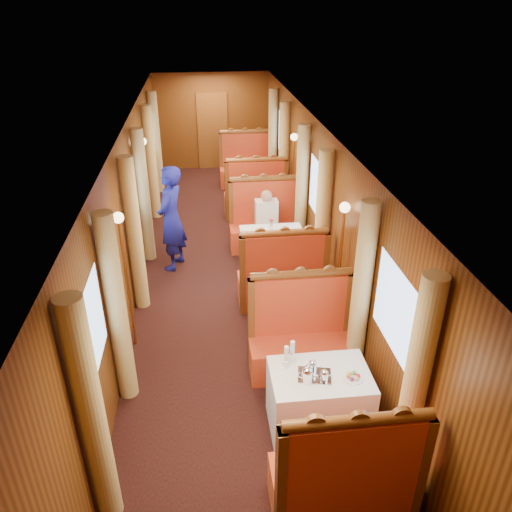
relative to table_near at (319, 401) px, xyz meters
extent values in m
cube|color=brown|center=(-0.75, 9.47, 0.62)|extent=(0.80, 0.04, 2.00)
cube|color=white|center=(0.00, 0.00, 0.00)|extent=(1.05, 0.72, 0.75)
cube|color=#AD1813|center=(0.00, -0.95, -0.15)|extent=(1.30, 0.55, 0.45)
cube|color=#AD1813|center=(0.00, -1.17, 0.48)|extent=(1.30, 0.12, 0.80)
cylinder|color=brown|center=(0.00, -1.17, 0.92)|extent=(1.23, 0.10, 0.10)
cube|color=#AD1813|center=(0.00, 0.95, -0.15)|extent=(1.30, 0.55, 0.45)
cube|color=#AD1813|center=(0.00, 1.17, 0.48)|extent=(1.30, 0.12, 0.80)
cylinder|color=brown|center=(0.00, 1.17, 0.92)|extent=(1.23, 0.10, 0.10)
cube|color=white|center=(0.00, 3.50, 0.00)|extent=(1.05, 0.72, 0.75)
cube|color=#AD1813|center=(0.00, 2.55, -0.15)|extent=(1.30, 0.55, 0.45)
cube|color=#AD1813|center=(0.00, 2.33, 0.48)|extent=(1.30, 0.12, 0.80)
cylinder|color=brown|center=(0.00, 2.33, 0.92)|extent=(1.23, 0.10, 0.10)
cube|color=#AD1813|center=(0.00, 4.45, -0.15)|extent=(1.30, 0.55, 0.45)
cube|color=#AD1813|center=(0.00, 4.67, 0.48)|extent=(1.30, 0.12, 0.80)
cylinder|color=brown|center=(0.00, 4.67, 0.92)|extent=(1.23, 0.10, 0.10)
cube|color=white|center=(0.00, 7.00, 0.00)|extent=(1.05, 0.72, 0.75)
cube|color=#AD1813|center=(0.00, 6.05, -0.15)|extent=(1.30, 0.55, 0.45)
cube|color=#AD1813|center=(0.00, 5.83, 0.48)|extent=(1.30, 0.12, 0.80)
cylinder|color=brown|center=(0.00, 5.83, 0.92)|extent=(1.23, 0.10, 0.10)
cube|color=#AD1813|center=(0.00, 7.95, -0.15)|extent=(1.30, 0.55, 0.45)
cube|color=#AD1813|center=(0.00, 8.16, 0.48)|extent=(1.30, 0.12, 0.80)
cylinder|color=brown|center=(0.00, 8.16, 0.92)|extent=(1.23, 0.10, 0.10)
cube|color=silver|center=(-0.07, -0.03, 0.38)|extent=(0.39, 0.33, 0.01)
cylinder|color=white|center=(0.31, -0.11, 0.38)|extent=(0.21, 0.21, 0.01)
cylinder|color=white|center=(-0.34, 0.16, 0.42)|extent=(0.08, 0.08, 0.08)
cylinder|color=white|center=(-0.34, 0.16, 0.55)|extent=(0.05, 0.05, 0.18)
cylinder|color=white|center=(-0.26, 0.23, 0.42)|extent=(0.08, 0.08, 0.08)
cylinder|color=white|center=(-0.26, 0.23, 0.55)|extent=(0.05, 0.05, 0.18)
cylinder|color=silver|center=(-0.03, 3.48, 0.45)|extent=(0.06, 0.06, 0.14)
cylinder|color=silver|center=(0.02, 7.03, 0.45)|extent=(0.06, 0.06, 0.14)
cylinder|color=#D9BD6F|center=(-2.13, -0.78, 0.80)|extent=(0.22, 0.22, 2.35)
cylinder|color=#D9BD6F|center=(-2.13, 0.78, 0.80)|extent=(0.22, 0.22, 2.35)
cylinder|color=#D9BD6F|center=(0.63, -0.78, 0.80)|extent=(0.22, 0.22, 2.35)
cylinder|color=#D9BD6F|center=(0.63, 0.78, 0.80)|extent=(0.22, 0.22, 2.35)
cylinder|color=#D9BD6F|center=(-2.13, 2.72, 0.80)|extent=(0.22, 0.22, 2.35)
cylinder|color=#D9BD6F|center=(-2.13, 4.28, 0.80)|extent=(0.22, 0.22, 2.35)
cylinder|color=#D9BD6F|center=(0.63, 2.72, 0.80)|extent=(0.22, 0.22, 2.35)
cylinder|color=#D9BD6F|center=(0.63, 4.28, 0.80)|extent=(0.22, 0.22, 2.35)
cylinder|color=#D9BD6F|center=(-2.13, 6.22, 0.80)|extent=(0.22, 0.22, 2.35)
cylinder|color=#D9BD6F|center=(-2.13, 7.78, 0.80)|extent=(0.22, 0.22, 2.35)
cylinder|color=#D9BD6F|center=(0.63, 6.22, 0.80)|extent=(0.22, 0.22, 2.35)
cylinder|color=#D9BD6F|center=(0.63, 7.78, 0.80)|extent=(0.22, 0.22, 2.35)
cylinder|color=#BF8C3F|center=(-2.15, 1.75, 0.55)|extent=(0.04, 0.04, 1.85)
sphere|color=#FFD18C|center=(-2.15, 1.75, 1.50)|extent=(0.14, 0.14, 0.14)
cylinder|color=#BF8C3F|center=(0.65, 1.75, 0.55)|extent=(0.04, 0.04, 1.85)
sphere|color=#FFD18C|center=(0.65, 1.75, 1.50)|extent=(0.14, 0.14, 0.14)
cylinder|color=#BF8C3F|center=(-2.15, 5.25, 0.55)|extent=(0.04, 0.04, 1.85)
sphere|color=#FFD18C|center=(-2.15, 5.25, 1.50)|extent=(0.14, 0.14, 0.14)
cylinder|color=#BF8C3F|center=(0.65, 5.25, 0.55)|extent=(0.04, 0.04, 1.85)
sphere|color=#FFD18C|center=(0.65, 5.25, 1.50)|extent=(0.14, 0.14, 0.14)
imported|color=navy|center=(-1.67, 3.90, 0.54)|extent=(0.65, 0.78, 1.82)
cube|color=beige|center=(0.00, 4.26, 0.38)|extent=(0.40, 0.24, 0.55)
sphere|color=tan|center=(0.00, 4.26, 0.74)|extent=(0.20, 0.20, 0.20)
cube|color=beige|center=(0.00, 4.09, 0.15)|extent=(0.36, 0.30, 0.14)
camera|label=1|loc=(-1.14, -3.92, 3.89)|focal=35.00mm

